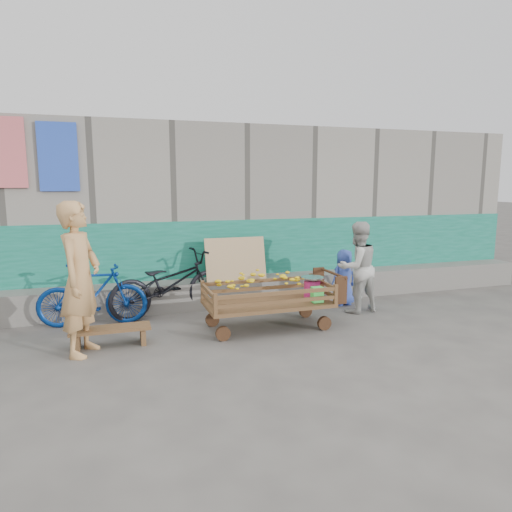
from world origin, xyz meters
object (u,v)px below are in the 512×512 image
object	(u,v)px
banana_cart	(266,290)
woman	(357,267)
bench	(111,332)
child	(344,277)
vendor_man	(80,279)
bicycle_dark	(170,284)
bicycle_blue	(92,295)

from	to	relation	value
banana_cart	woman	bearing A→B (deg)	12.54
banana_cart	bench	distance (m)	2.10
banana_cart	child	distance (m)	1.83
bench	vendor_man	world-z (taller)	vendor_man
woman	child	distance (m)	0.49
woman	bicycle_dark	world-z (taller)	woman
bicycle_blue	woman	bearing A→B (deg)	-92.32
bench	vendor_man	size ratio (longest dim) A/B	0.54
bench	bicycle_dark	xyz separation A→B (m)	(0.89, 1.14, 0.32)
woman	child	world-z (taller)	woman
banana_cart	bench	xyz separation A→B (m)	(-2.07, -0.07, -0.37)
bicycle_dark	woman	bearing A→B (deg)	-119.57
bench	bicycle_blue	xyz separation A→B (m)	(-0.23, 0.94, 0.28)
banana_cart	bicycle_dark	size ratio (longest dim) A/B	1.00
woman	bicycle_dark	size ratio (longest dim) A/B	0.76
woman	bicycle_blue	bearing A→B (deg)	-14.92
vendor_man	bicycle_blue	bearing A→B (deg)	17.97
banana_cart	woman	size ratio (longest dim) A/B	1.33
banana_cart	bicycle_blue	size ratio (longest dim) A/B	1.26
vendor_man	bicycle_blue	size ratio (longest dim) A/B	1.20
child	bicycle_dark	distance (m)	2.85
vendor_man	child	size ratio (longest dim) A/B	1.94
banana_cart	child	size ratio (longest dim) A/B	2.02
bench	child	world-z (taller)	child
banana_cart	child	bearing A→B (deg)	25.49
banana_cart	vendor_man	bearing A→B (deg)	-174.56
woman	bicycle_dark	bearing A→B (deg)	-21.61
banana_cart	woman	distance (m)	1.70
banana_cart	woman	xyz separation A→B (m)	(1.65, 0.37, 0.17)
woman	bicycle_blue	xyz separation A→B (m)	(-3.94, 0.51, -0.26)
banana_cart	bicycle_blue	world-z (taller)	bicycle_blue
woman	bicycle_blue	size ratio (longest dim) A/B	0.95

